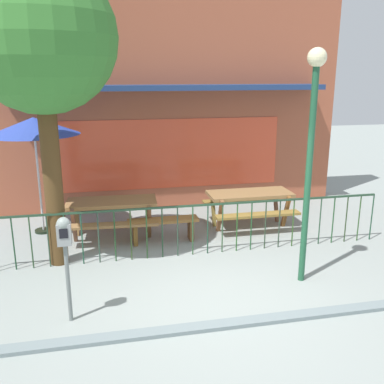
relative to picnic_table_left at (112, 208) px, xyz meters
The scene contains 11 objects.
ground 3.35m from the picnic_table_left, 64.54° to the right, with size 40.00×40.00×0.00m, color gray.
pub_storefront 3.37m from the picnic_table_left, 55.50° to the left, with size 8.73×1.26×5.79m.
patio_fence_front 1.89m from the picnic_table_left, 41.37° to the right, with size 7.36×0.04×0.97m.
picnic_table_left is the anchor object (origin of this frame).
picnic_table_right 2.95m from the picnic_table_left, ahead, with size 1.80×1.36×0.79m.
patio_umbrella 2.24m from the picnic_table_left, 157.98° to the left, with size 1.81×1.81×2.42m.
patio_bench 1.13m from the picnic_table_left, 27.26° to the right, with size 1.40×0.33×0.48m.
parking_meter_near 3.20m from the picnic_table_left, 102.33° to the right, with size 0.18×0.17×1.48m.
street_tree 3.48m from the picnic_table_left, 131.47° to the right, with size 2.41×2.41×5.02m.
street_lamp 4.31m from the picnic_table_left, 41.70° to the right, with size 0.28×0.28×3.62m.
curb_edge 3.97m from the picnic_table_left, 68.84° to the right, with size 12.22×0.20×0.11m, color slate.
Camera 1 is at (-1.56, -5.58, 3.26)m, focal length 40.52 mm.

